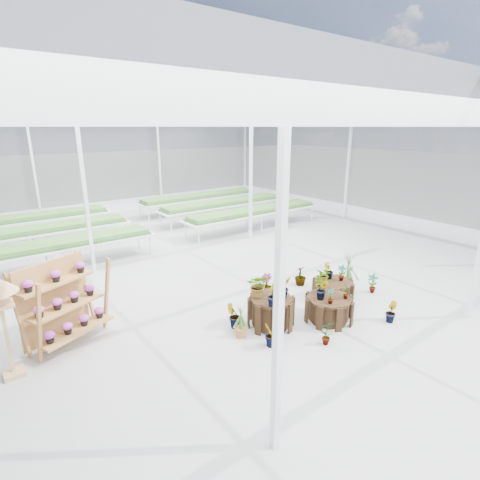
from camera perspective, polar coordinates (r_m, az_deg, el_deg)
ground_plane at (r=10.02m, az=2.52°, el=-7.89°), size 24.00×24.00×0.00m
greenhouse_shell at (r=9.31m, az=2.70°, el=4.79°), size 18.00×24.00×4.50m
steel_frame at (r=9.31m, az=2.70°, el=4.79°), size 18.00×24.00×4.50m
nursery_benches at (r=15.79m, az=-14.39°, el=2.51°), size 16.00×7.00×0.84m
plinth_tall at (r=8.32m, az=4.74°, el=-10.84°), size 1.21×1.21×0.67m
plinth_mid at (r=8.77m, az=13.35°, el=-10.17°), size 1.34×1.34×0.55m
plinth_low at (r=9.89m, az=13.95°, el=-7.31°), size 1.30×1.30×0.45m
shelf_rack at (r=8.26m, az=-25.12°, el=-8.82°), size 1.78×1.38×1.68m
bird_table at (r=7.62m, az=-32.18°, el=-11.27°), size 0.58×0.58×1.87m
nursery_plants at (r=8.95m, az=9.41°, el=-7.18°), size 4.57×3.05×1.31m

